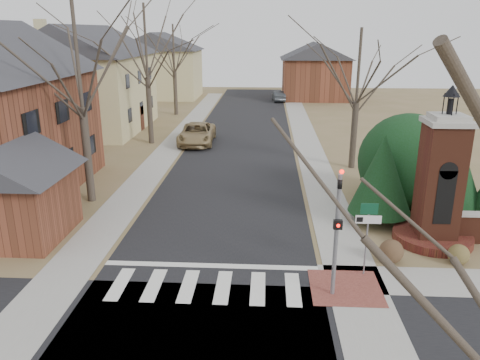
# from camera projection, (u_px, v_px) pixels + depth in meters

# --- Properties ---
(ground) EXTENTS (120.00, 120.00, 0.00)m
(ground) POSITION_uv_depth(u_px,v_px,m) (203.00, 300.00, 15.34)
(ground) COLOR brown
(ground) RESTS_ON ground
(main_street) EXTENTS (8.00, 70.00, 0.01)m
(main_street) POSITION_uv_depth(u_px,v_px,m) (241.00, 144.00, 36.25)
(main_street) COLOR black
(main_street) RESTS_ON ground
(crosswalk_zone) EXTENTS (8.00, 2.20, 0.02)m
(crosswalk_zone) POSITION_uv_depth(u_px,v_px,m) (206.00, 287.00, 16.10)
(crosswalk_zone) COLOR silver
(crosswalk_zone) RESTS_ON ground
(stop_bar) EXTENTS (8.00, 0.35, 0.02)m
(stop_bar) POSITION_uv_depth(u_px,v_px,m) (211.00, 266.00, 17.52)
(stop_bar) COLOR silver
(stop_bar) RESTS_ON ground
(sidewalk_right_main) EXTENTS (2.00, 60.00, 0.02)m
(sidewalk_right_main) POSITION_uv_depth(u_px,v_px,m) (308.00, 145.00, 35.96)
(sidewalk_right_main) COLOR gray
(sidewalk_right_main) RESTS_ON ground
(sidewalk_left) EXTENTS (2.00, 60.00, 0.02)m
(sidewalk_left) POSITION_uv_depth(u_px,v_px,m) (174.00, 143.00, 36.54)
(sidewalk_left) COLOR gray
(sidewalk_left) RESTS_ON ground
(curb_apron) EXTENTS (2.40, 2.40, 0.02)m
(curb_apron) POSITION_uv_depth(u_px,v_px,m) (345.00, 288.00, 16.02)
(curb_apron) COLOR brown
(curb_apron) RESTS_ON ground
(traffic_signal_pole) EXTENTS (0.28, 0.41, 4.50)m
(traffic_signal_pole) POSITION_uv_depth(u_px,v_px,m) (337.00, 223.00, 14.86)
(traffic_signal_pole) COLOR slate
(traffic_signal_pole) RESTS_ON ground
(sign_post) EXTENTS (0.90, 0.07, 2.75)m
(sign_post) POSITION_uv_depth(u_px,v_px,m) (368.00, 225.00, 16.32)
(sign_post) COLOR slate
(sign_post) RESTS_ON ground
(brick_gate_monument) EXTENTS (3.20, 3.20, 6.47)m
(brick_gate_monument) POSITION_uv_depth(u_px,v_px,m) (438.00, 192.00, 18.93)
(brick_gate_monument) COLOR #5A291A
(brick_gate_monument) RESTS_ON ground
(house_stucco_left) EXTENTS (9.80, 12.80, 9.28)m
(house_stucco_left) POSITION_uv_depth(u_px,v_px,m) (88.00, 77.00, 40.34)
(house_stucco_left) COLOR tan
(house_stucco_left) RESTS_ON ground
(garage_left) EXTENTS (4.80, 4.80, 4.29)m
(garage_left) POSITION_uv_depth(u_px,v_px,m) (12.00, 187.00, 19.39)
(garage_left) COLOR brown
(garage_left) RESTS_ON ground
(house_distant_left) EXTENTS (10.80, 8.80, 8.53)m
(house_distant_left) POSITION_uv_depth(u_px,v_px,m) (159.00, 64.00, 60.32)
(house_distant_left) COLOR tan
(house_distant_left) RESTS_ON ground
(house_distant_right) EXTENTS (8.80, 8.80, 7.30)m
(house_distant_right) POSITION_uv_depth(u_px,v_px,m) (315.00, 70.00, 59.40)
(house_distant_right) COLOR brown
(house_distant_right) RESTS_ON ground
(evergreen_near) EXTENTS (2.80, 2.80, 4.10)m
(evergreen_near) POSITION_uv_depth(u_px,v_px,m) (382.00, 174.00, 20.89)
(evergreen_near) COLOR #473D33
(evergreen_near) RESTS_ON ground
(evergreen_mid) EXTENTS (3.40, 3.40, 4.70)m
(evergreen_mid) POSITION_uv_depth(u_px,v_px,m) (449.00, 162.00, 21.76)
(evergreen_mid) COLOR #473D33
(evergreen_mid) RESTS_ON ground
(evergreen_mass) EXTENTS (4.80, 4.80, 4.80)m
(evergreen_mass) POSITION_uv_depth(u_px,v_px,m) (407.00, 158.00, 23.14)
(evergreen_mass) COLOR black
(evergreen_mass) RESTS_ON ground
(bare_tree_0) EXTENTS (8.05, 8.05, 11.15)m
(bare_tree_0) POSITION_uv_depth(u_px,v_px,m) (76.00, 47.00, 21.93)
(bare_tree_0) COLOR #473D33
(bare_tree_0) RESTS_ON ground
(bare_tree_1) EXTENTS (8.40, 8.40, 11.64)m
(bare_tree_1) POSITION_uv_depth(u_px,v_px,m) (145.00, 36.00, 34.18)
(bare_tree_1) COLOR #473D33
(bare_tree_1) RESTS_ON ground
(bare_tree_2) EXTENTS (7.35, 7.35, 10.19)m
(bare_tree_2) POSITION_uv_depth(u_px,v_px,m) (173.00, 45.00, 46.87)
(bare_tree_2) COLOR #473D33
(bare_tree_2) RESTS_ON ground
(bare_tree_3) EXTENTS (7.00, 7.00, 9.70)m
(bare_tree_3) POSITION_uv_depth(u_px,v_px,m) (359.00, 61.00, 28.09)
(bare_tree_3) COLOR #473D33
(bare_tree_3) RESTS_ON ground
(pickup_truck) EXTENTS (2.72, 5.65, 1.55)m
(pickup_truck) POSITION_uv_depth(u_px,v_px,m) (197.00, 134.00, 36.22)
(pickup_truck) COLOR #998053
(pickup_truck) RESTS_ON ground
(distant_car) EXTENTS (1.71, 4.00, 1.28)m
(distant_car) POSITION_uv_depth(u_px,v_px,m) (279.00, 96.00, 57.93)
(distant_car) COLOR #393D41
(distant_car) RESTS_ON ground
(dry_shrub_left) EXTENTS (0.91, 0.91, 0.91)m
(dry_shrub_left) POSITION_uv_depth(u_px,v_px,m) (391.00, 251.00, 17.68)
(dry_shrub_left) COLOR #503824
(dry_shrub_left) RESTS_ON ground
(dry_shrub_right) EXTENTS (0.79, 0.79, 0.79)m
(dry_shrub_right) POSITION_uv_depth(u_px,v_px,m) (459.00, 255.00, 17.56)
(dry_shrub_right) COLOR brown
(dry_shrub_right) RESTS_ON ground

